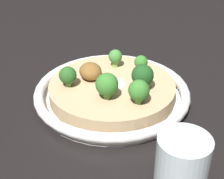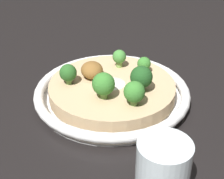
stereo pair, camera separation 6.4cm
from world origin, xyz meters
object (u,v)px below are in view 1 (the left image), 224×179
object	(u,v)px
broccoli_front	(143,76)
broccoli_front_left	(139,91)
broccoli_right	(115,57)
broccoli_back_left	(107,85)
broccoli_back_right	(68,76)
risotto_bowl	(112,92)
broccoli_front_right	(141,62)
drinking_glass	(182,164)

from	to	relation	value
broccoli_front	broccoli_front_left	bearing A→B (deg)	149.78
broccoli_right	broccoli_front	bearing A→B (deg)	-169.97
broccoli_right	broccoli_back_left	world-z (taller)	broccoli_back_left
broccoli_right	broccoli_back_right	bearing A→B (deg)	113.16
risotto_bowl	broccoli_front_right	size ratio (longest dim) A/B	9.01
broccoli_back_right	drinking_glass	distance (m)	0.27
risotto_bowl	broccoli_right	distance (m)	0.08
risotto_bowl	broccoli_front_left	distance (m)	0.09
broccoli_back_right	drinking_glass	bearing A→B (deg)	-159.28
broccoli_back_right	broccoli_back_left	world-z (taller)	broccoli_back_left
broccoli_back_right	broccoli_front_right	bearing A→B (deg)	-85.19
broccoli_front_right	broccoli_back_right	size ratio (longest dim) A/B	0.84
broccoli_back_left	broccoli_right	bearing A→B (deg)	-26.02
broccoli_front	broccoli_back_left	distance (m)	0.07
risotto_bowl	broccoli_back_left	world-z (taller)	broccoli_back_left
broccoli_front_right	broccoli_front	size ratio (longest dim) A/B	0.68
risotto_bowl	broccoli_back_left	size ratio (longest dim) A/B	6.14
broccoli_front_right	broccoli_front	distance (m)	0.07
broccoli_back_right	risotto_bowl	bearing A→B (deg)	-102.19
broccoli_front	broccoli_right	distance (m)	0.10
broccoli_front_right	broccoli_front	world-z (taller)	broccoli_front
broccoli_back_right	broccoli_right	xyz separation A→B (m)	(0.05, -0.11, -0.00)
broccoli_front	broccoli_front_left	size ratio (longest dim) A/B	1.11
broccoli_front_right	broccoli_back_left	distance (m)	0.12
broccoli_right	broccoli_front_left	world-z (taller)	broccoli_front_left
broccoli_front	broccoli_back_right	world-z (taller)	broccoli_front
risotto_bowl	broccoli_front_left	xyz separation A→B (m)	(-0.08, -0.02, 0.04)
risotto_bowl	drinking_glass	bearing A→B (deg)	-175.84
broccoli_front	broccoli_back_right	bearing A→B (deg)	67.20
broccoli_front_right	broccoli_back_right	bearing A→B (deg)	94.81
risotto_bowl	broccoli_front	size ratio (longest dim) A/B	6.09
broccoli_front	broccoli_right	bearing A→B (deg)	10.03
broccoli_front_right	broccoli_back_left	bearing A→B (deg)	128.14
broccoli_front	drinking_glass	world-z (taller)	same
risotto_bowl	broccoli_back_right	distance (m)	0.09
broccoli_back_left	drinking_glass	bearing A→B (deg)	-167.87
broccoli_right	broccoli_front_left	bearing A→B (deg)	177.36
broccoli_right	broccoli_back_left	size ratio (longest dim) A/B	0.76
broccoli_right	drinking_glass	size ratio (longest dim) A/B	0.44
broccoli_front_left	broccoli_right	bearing A→B (deg)	-2.64
broccoli_back_right	broccoli_front_left	world-z (taller)	broccoli_front_left
drinking_glass	broccoli_back_left	bearing A→B (deg)	12.13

